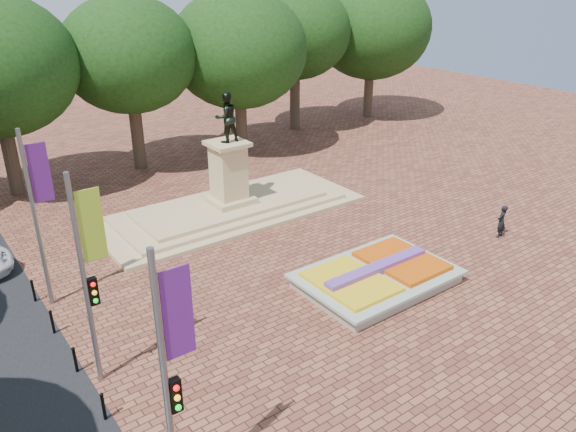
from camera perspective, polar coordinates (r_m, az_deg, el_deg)
name	(u,v)px	position (r m, az deg, el deg)	size (l,w,h in m)	color
ground	(326,272)	(24.33, 3.91, -5.70)	(90.00, 90.00, 0.00)	brown
flower_bed	(377,276)	(23.51, 9.02, -6.06)	(6.30, 4.30, 0.91)	gray
monument	(230,197)	(29.86, -5.94, 1.95)	(14.00, 6.00, 6.40)	tan
tree_row_back	(177,58)	(38.02, -11.23, 15.49)	(44.80, 8.80, 10.43)	#3C2D20
banner_poles	(91,276)	(17.22, -19.39, -5.81)	(0.88, 11.17, 7.00)	slate
bollard_row	(88,381)	(18.78, -19.62, -15.49)	(0.12, 13.12, 0.98)	black
pedestrian	(501,221)	(28.87, 20.86, -0.51)	(0.60, 0.39, 1.64)	black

